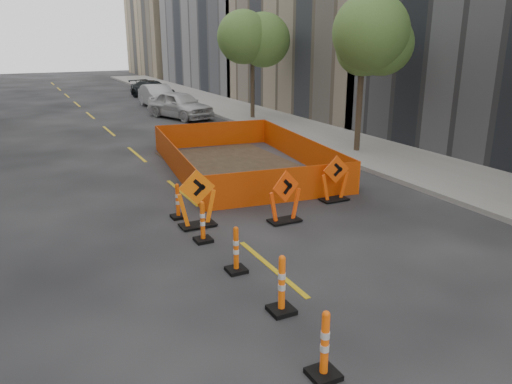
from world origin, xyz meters
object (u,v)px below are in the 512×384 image
channelizer_5 (236,249)px  parked_car_far (153,90)px  parked_car_mid (158,96)px  parked_car_near (180,105)px  channelizer_7 (178,201)px  channelizer_6 (203,221)px  chevron_sign_center (285,196)px  channelizer_4 (282,284)px  channelizer_3 (325,345)px  chevron_sign_left (197,198)px  chevron_sign_right (335,178)px

channelizer_5 → parked_car_far: size_ratio=0.22×
channelizer_5 → parked_car_mid: bearing=77.6°
channelizer_5 → parked_car_mid: (5.62, 25.57, 0.26)m
parked_car_near → parked_car_mid: (0.16, 5.31, -0.04)m
channelizer_7 → parked_car_mid: 22.62m
channelizer_6 → chevron_sign_center: size_ratio=0.72×
channelizer_4 → channelizer_7: bearing=91.4°
channelizer_6 → chevron_sign_center: bearing=6.4°
parked_car_far → parked_car_mid: bearing=-117.0°
channelizer_6 → parked_car_near: bearing=73.3°
channelizer_5 → parked_car_far: bearing=77.8°
channelizer_5 → channelizer_6: bearing=91.5°
channelizer_3 → channelizer_5: 3.70m
channelizer_7 → chevron_sign_center: bearing=-32.6°
chevron_sign_center → channelizer_7: bearing=137.5°
channelizer_3 → channelizer_5: size_ratio=1.07×
parked_car_near → chevron_sign_left: bearing=-125.5°
channelizer_6 → channelizer_7: size_ratio=1.05×
parked_car_far → channelizer_6: bearing=-118.6°
channelizer_7 → parked_car_mid: size_ratio=0.21×
channelizer_3 → channelizer_7: (0.20, 7.37, -0.05)m
channelizer_5 → channelizer_7: channelizer_5 is taller
parked_car_far → channelizer_4: bearing=-117.0°
channelizer_4 → chevron_sign_left: size_ratio=0.72×
channelizer_5 → channelizer_4: bearing=-88.2°
chevron_sign_left → chevron_sign_center: (2.20, -0.72, -0.05)m
channelizer_4 → chevron_sign_left: (0.12, 4.68, 0.21)m
channelizer_4 → parked_car_near: parked_car_near is taller
chevron_sign_center → chevron_sign_right: 2.41m
channelizer_7 → channelizer_6: bearing=-89.2°
channelizer_6 → chevron_sign_left: chevron_sign_left is taller
chevron_sign_right → parked_car_near: size_ratio=0.30×
parked_car_far → channelizer_7: bearing=-119.5°
channelizer_3 → parked_car_mid: 29.84m
channelizer_5 → channelizer_6: (-0.05, 1.84, 0.01)m
parked_car_near → parked_car_far: (1.23, 10.60, -0.12)m
channelizer_6 → parked_car_far: size_ratio=0.22×
channelizer_7 → chevron_sign_center: size_ratio=0.68×
channelizer_4 → parked_car_near: (5.40, 22.11, 0.25)m
channelizer_3 → channelizer_6: (0.22, 5.53, -0.03)m
channelizer_5 → parked_car_near: size_ratio=0.22×
channelizer_6 → parked_car_far: 29.80m
chevron_sign_center → parked_car_far: bearing=71.5°
chevron_sign_center → channelizer_4: bearing=-130.3°
channelizer_7 → chevron_sign_center: 2.92m
parked_car_far → channelizer_3: bearing=-116.9°
channelizer_5 → chevron_sign_left: (0.18, 2.84, 0.26)m
parked_car_far → chevron_sign_left: bearing=-118.6°
channelizer_4 → chevron_sign_right: size_ratio=0.79×
chevron_sign_center → parked_car_far: (4.31, 28.75, -0.04)m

